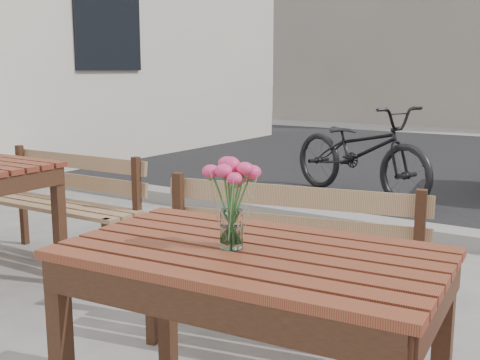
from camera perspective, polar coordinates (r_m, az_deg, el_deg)
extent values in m
cube|color=black|center=(8.64, -12.48, 16.10)|extent=(0.06, 1.20, 1.80)
cube|color=gray|center=(4.86, 18.86, -5.07)|extent=(30.00, 0.25, 0.12)
cube|color=maroon|center=(1.95, 1.17, -6.95)|extent=(1.26, 0.80, 0.03)
cube|color=black|center=(2.59, -6.92, -11.29)|extent=(0.07, 0.07, 0.72)
cube|color=black|center=(2.20, 18.54, -15.91)|extent=(0.07, 0.07, 0.72)
cube|color=#886246|center=(2.80, 3.78, -8.25)|extent=(1.35, 0.62, 0.03)
cube|color=#886246|center=(2.92, 4.99, -3.00)|extent=(1.29, 0.30, 0.36)
cube|color=black|center=(2.97, -8.47, -11.38)|extent=(0.06, 0.06, 0.43)
cube|color=black|center=(2.63, 15.63, -14.61)|extent=(0.06, 0.06, 0.43)
cube|color=black|center=(3.16, -5.87, -6.47)|extent=(0.06, 0.06, 0.79)
cube|color=black|center=(2.84, 16.43, -8.79)|extent=(0.06, 0.06, 0.79)
cylinder|color=white|center=(1.93, -0.81, -4.66)|extent=(0.08, 0.08, 0.13)
cylinder|color=#326A2D|center=(1.92, -0.81, -2.86)|extent=(0.04, 0.04, 0.25)
cube|color=black|center=(3.85, -16.73, -4.21)|extent=(0.06, 0.06, 0.74)
cube|color=#886246|center=(4.29, -16.79, -2.35)|extent=(1.26, 0.36, 0.03)
cube|color=#886246|center=(4.37, -15.10, 0.78)|extent=(1.25, 0.05, 0.34)
cube|color=black|center=(3.84, -12.56, -6.60)|extent=(0.05, 0.05, 0.41)
cube|color=black|center=(4.81, -20.02, -1.39)|extent=(0.05, 0.05, 0.76)
cube|color=black|center=(3.99, -9.79, -3.25)|extent=(0.05, 0.05, 0.76)
imported|color=black|center=(6.34, 11.34, 2.71)|extent=(1.94, 1.27, 0.96)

